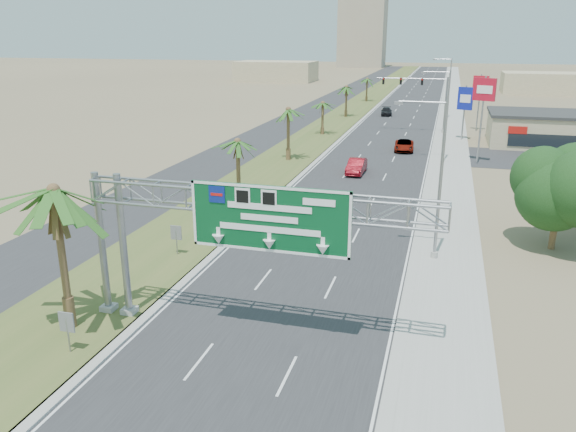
# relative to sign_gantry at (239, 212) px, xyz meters

# --- Properties ---
(road) EXTENTS (12.00, 300.00, 0.02)m
(road) POSITION_rel_sign_gantry_xyz_m (1.06, 100.07, -6.05)
(road) COLOR #28282B
(road) RESTS_ON ground
(sidewalk_right) EXTENTS (4.00, 300.00, 0.10)m
(sidewalk_right) POSITION_rel_sign_gantry_xyz_m (9.56, 100.07, -6.01)
(sidewalk_right) COLOR #9E9B93
(sidewalk_right) RESTS_ON ground
(median_grass) EXTENTS (7.00, 300.00, 0.12)m
(median_grass) POSITION_rel_sign_gantry_xyz_m (-8.94, 100.07, -6.00)
(median_grass) COLOR #485827
(median_grass) RESTS_ON ground
(opposing_road) EXTENTS (8.00, 300.00, 0.02)m
(opposing_road) POSITION_rel_sign_gantry_xyz_m (-15.94, 100.07, -6.05)
(opposing_road) COLOR #28282B
(opposing_road) RESTS_ON ground
(sign_gantry) EXTENTS (16.75, 1.24, 7.50)m
(sign_gantry) POSITION_rel_sign_gantry_xyz_m (0.00, 0.00, 0.00)
(sign_gantry) COLOR gray
(sign_gantry) RESTS_ON ground
(palm_near) EXTENTS (5.70, 5.70, 8.35)m
(palm_near) POSITION_rel_sign_gantry_xyz_m (-8.14, -1.93, 0.87)
(palm_near) COLOR brown
(palm_near) RESTS_ON ground
(palm_row_b) EXTENTS (3.99, 3.99, 5.95)m
(palm_row_b) POSITION_rel_sign_gantry_xyz_m (-8.44, 22.07, -1.16)
(palm_row_b) COLOR brown
(palm_row_b) RESTS_ON ground
(palm_row_c) EXTENTS (3.99, 3.99, 6.75)m
(palm_row_c) POSITION_rel_sign_gantry_xyz_m (-8.44, 38.07, -0.39)
(palm_row_c) COLOR brown
(palm_row_c) RESTS_ON ground
(palm_row_d) EXTENTS (3.99, 3.99, 5.45)m
(palm_row_d) POSITION_rel_sign_gantry_xyz_m (-8.44, 56.07, -1.64)
(palm_row_d) COLOR brown
(palm_row_d) RESTS_ON ground
(palm_row_e) EXTENTS (3.99, 3.99, 6.15)m
(palm_row_e) POSITION_rel_sign_gantry_xyz_m (-8.44, 75.07, -0.97)
(palm_row_e) COLOR brown
(palm_row_e) RESTS_ON ground
(palm_row_f) EXTENTS (3.99, 3.99, 5.75)m
(palm_row_f) POSITION_rel_sign_gantry_xyz_m (-8.44, 100.07, -1.35)
(palm_row_f) COLOR brown
(palm_row_f) RESTS_ON ground
(streetlight_near) EXTENTS (3.27, 0.44, 10.00)m
(streetlight_near) POSITION_rel_sign_gantry_xyz_m (8.36, 12.07, -1.36)
(streetlight_near) COLOR gray
(streetlight_near) RESTS_ON ground
(streetlight_mid) EXTENTS (3.27, 0.44, 10.00)m
(streetlight_mid) POSITION_rel_sign_gantry_xyz_m (8.36, 42.07, -1.36)
(streetlight_mid) COLOR gray
(streetlight_mid) RESTS_ON ground
(streetlight_far) EXTENTS (3.27, 0.44, 10.00)m
(streetlight_far) POSITION_rel_sign_gantry_xyz_m (8.36, 78.07, -1.36)
(streetlight_far) COLOR gray
(streetlight_far) RESTS_ON ground
(signal_mast) EXTENTS (10.28, 0.71, 8.00)m
(signal_mast) POSITION_rel_sign_gantry_xyz_m (6.23, 62.05, -1.21)
(signal_mast) COLOR gray
(signal_mast) RESTS_ON ground
(store_building) EXTENTS (18.00, 10.00, 4.00)m
(store_building) POSITION_rel_sign_gantry_xyz_m (23.06, 56.07, -4.06)
(store_building) COLOR tan
(store_building) RESTS_ON ground
(oak_near) EXTENTS (4.50, 4.50, 6.80)m
(oak_near) POSITION_rel_sign_gantry_xyz_m (16.06, 16.07, -1.53)
(oak_near) COLOR brown
(oak_near) RESTS_ON ground
(median_signback_a) EXTENTS (0.75, 0.08, 2.08)m
(median_signback_a) POSITION_rel_sign_gantry_xyz_m (-6.74, -3.93, -4.61)
(median_signback_a) COLOR gray
(median_signback_a) RESTS_ON ground
(median_signback_b) EXTENTS (0.75, 0.08, 2.08)m
(median_signback_b) POSITION_rel_sign_gantry_xyz_m (-7.44, 8.07, -4.61)
(median_signback_b) COLOR gray
(median_signback_b) RESTS_ON ground
(tower_distant) EXTENTS (20.00, 16.00, 35.00)m
(tower_distant) POSITION_rel_sign_gantry_xyz_m (-30.94, 240.07, 11.44)
(tower_distant) COLOR tan
(tower_distant) RESTS_ON ground
(building_distant_left) EXTENTS (24.00, 14.00, 6.00)m
(building_distant_left) POSITION_rel_sign_gantry_xyz_m (-43.94, 150.07, -3.06)
(building_distant_left) COLOR tan
(building_distant_left) RESTS_ON ground
(building_distant_right) EXTENTS (20.00, 12.00, 5.00)m
(building_distant_right) POSITION_rel_sign_gantry_xyz_m (31.06, 130.07, -3.56)
(building_distant_right) COLOR tan
(building_distant_right) RESTS_ON ground
(car_left_lane) EXTENTS (2.21, 4.31, 1.40)m
(car_left_lane) POSITION_rel_sign_gantry_xyz_m (-0.94, 18.10, -5.36)
(car_left_lane) COLOR black
(car_left_lane) RESTS_ON ground
(car_mid_lane) EXTENTS (1.63, 4.65, 1.53)m
(car_mid_lane) POSITION_rel_sign_gantry_xyz_m (0.05, 33.84, -5.29)
(car_mid_lane) COLOR maroon
(car_mid_lane) RESTS_ON ground
(car_right_lane) EXTENTS (2.56, 5.05, 1.37)m
(car_right_lane) POSITION_rel_sign_gantry_xyz_m (3.82, 47.21, -5.37)
(car_right_lane) COLOR gray
(car_right_lane) RESTS_ON ground
(car_far) EXTENTS (2.40, 4.83, 1.35)m
(car_far) POSITION_rel_sign_gantry_xyz_m (-1.87, 79.35, -5.38)
(car_far) COLOR black
(car_far) RESTS_ON ground
(pole_sign_red_near) EXTENTS (2.32, 1.23, 9.50)m
(pole_sign_red_near) POSITION_rel_sign_gantry_xyz_m (12.24, 42.19, 1.46)
(pole_sign_red_near) COLOR gray
(pole_sign_red_near) RESTS_ON ground
(pole_sign_blue) EXTENTS (1.99, 0.94, 7.29)m
(pole_sign_blue) POSITION_rel_sign_gantry_xyz_m (10.76, 57.08, -0.73)
(pole_sign_blue) COLOR gray
(pole_sign_blue) RESTS_ON ground
(pole_sign_red_far) EXTENTS (2.21, 0.77, 8.25)m
(pole_sign_red_far) POSITION_rel_sign_gantry_xyz_m (12.95, 65.70, 0.45)
(pole_sign_red_far) COLOR gray
(pole_sign_red_far) RESTS_ON ground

